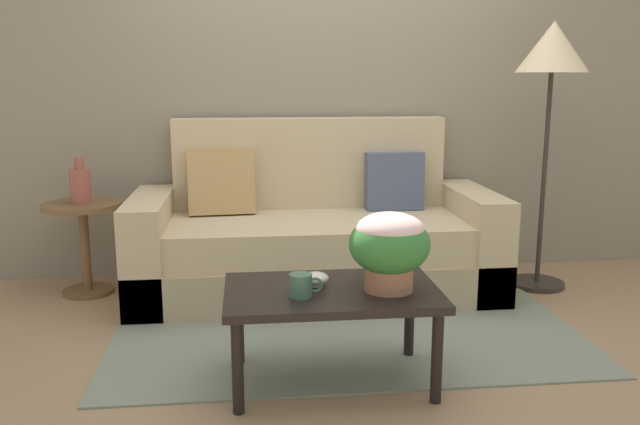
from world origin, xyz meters
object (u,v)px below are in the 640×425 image
(couch, at_px, (314,240))
(coffee_mug, at_px, (301,285))
(floor_lamp, at_px, (552,64))
(table_vase, at_px, (81,185))
(snack_bowl, at_px, (316,279))
(side_table, at_px, (84,231))
(coffee_table, at_px, (332,300))
(potted_plant, at_px, (389,244))

(couch, bearing_deg, coffee_mug, -97.98)
(floor_lamp, bearing_deg, table_vase, 176.78)
(snack_bowl, bearing_deg, side_table, 133.94)
(coffee_table, relative_size, potted_plant, 2.67)
(side_table, relative_size, table_vase, 2.04)
(coffee_table, bearing_deg, couch, 87.53)
(side_table, relative_size, floor_lamp, 0.35)
(side_table, height_order, potted_plant, potted_plant)
(couch, xyz_separation_m, coffee_table, (-0.06, -1.30, 0.05))
(coffee_table, height_order, side_table, side_table)
(couch, xyz_separation_m, potted_plant, (0.18, -1.34, 0.31))
(floor_lamp, bearing_deg, side_table, 176.48)
(potted_plant, relative_size, coffee_mug, 2.46)
(side_table, xyz_separation_m, table_vase, (0.00, -0.02, 0.29))
(coffee_mug, xyz_separation_m, table_vase, (-1.22, 1.47, 0.21))
(side_table, distance_m, potted_plant, 2.17)
(coffee_table, bearing_deg, coffee_mug, -146.84)
(coffee_table, xyz_separation_m, coffee_mug, (-0.14, -0.09, 0.10))
(potted_plant, distance_m, coffee_mug, 0.41)
(potted_plant, relative_size, table_vase, 1.23)
(side_table, height_order, snack_bowl, side_table)
(couch, distance_m, potted_plant, 1.39)
(table_vase, bearing_deg, coffee_table, -45.36)
(couch, distance_m, coffee_table, 1.30)
(snack_bowl, bearing_deg, coffee_table, -34.23)
(coffee_mug, bearing_deg, snack_bowl, 61.58)
(couch, height_order, coffee_table, couch)
(couch, height_order, side_table, couch)
(couch, relative_size, floor_lamp, 1.34)
(floor_lamp, height_order, potted_plant, floor_lamp)
(table_vase, bearing_deg, snack_bowl, -45.83)
(side_table, height_order, coffee_mug, side_table)
(side_table, distance_m, floor_lamp, 3.05)
(potted_plant, relative_size, snack_bowl, 2.97)
(couch, relative_size, snack_bowl, 19.12)
(potted_plant, height_order, table_vase, table_vase)
(couch, relative_size, coffee_mug, 15.83)
(coffee_table, distance_m, side_table, 1.95)
(coffee_table, height_order, potted_plant, potted_plant)
(snack_bowl, bearing_deg, couch, 84.46)
(potted_plant, bearing_deg, floor_lamp, 44.86)
(coffee_table, bearing_deg, floor_lamp, 38.91)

